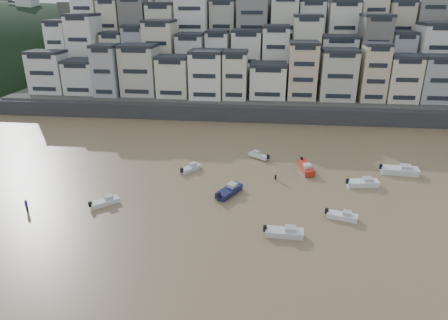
# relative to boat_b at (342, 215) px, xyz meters

# --- Properties ---
(sea_strip) EXTENTS (340.00, 340.00, 0.00)m
(sea_strip) POSITION_rel_boat_b_xyz_m (-132.02, 124.14, -0.58)
(sea_strip) COLOR #3F545A
(sea_strip) RESTS_ON ground
(harbor_wall) EXTENTS (140.00, 3.00, 3.50)m
(harbor_wall) POSITION_rel_boat_b_xyz_m (-12.02, 44.14, 1.16)
(harbor_wall) COLOR #38383A
(harbor_wall) RESTS_ON ground
(hillside) EXTENTS (141.04, 66.00, 50.00)m
(hillside) POSITION_rel_boat_b_xyz_m (-7.29, 83.98, 12.42)
(hillside) COLOR #4C4C47
(hillside) RESTS_ON ground
(headland) EXTENTS (216.00, 135.00, 53.33)m
(headland) POSITION_rel_boat_b_xyz_m (-117.02, 114.14, -0.57)
(headland) COLOR black
(headland) RESTS_ON ground
(boat_b) EXTENTS (4.53, 2.50, 1.18)m
(boat_b) POSITION_rel_boat_b_xyz_m (0.00, 0.00, 0.00)
(boat_b) COLOR white
(boat_b) RESTS_ON ground
(boat_e) EXTENTS (3.03, 6.11, 1.60)m
(boat_e) POSITION_rel_boat_b_xyz_m (-3.59, 15.49, 0.21)
(boat_e) COLOR #AF2515
(boat_e) RESTS_ON ground
(boat_f) EXTENTS (3.66, 4.40, 1.19)m
(boat_f) POSITION_rel_boat_b_xyz_m (-22.93, 13.51, 0.01)
(boat_f) COLOR silver
(boat_f) RESTS_ON ground
(boat_c) EXTENTS (4.25, 5.86, 1.54)m
(boat_c) POSITION_rel_boat_b_xyz_m (-15.58, 5.45, 0.18)
(boat_c) COLOR #151841
(boat_c) RESTS_ON ground
(boat_d) EXTENTS (5.48, 2.53, 1.44)m
(boat_d) POSITION_rel_boat_b_xyz_m (4.77, 10.53, 0.13)
(boat_d) COLOR white
(boat_d) RESTS_ON ground
(boat_h) EXTENTS (4.35, 3.63, 1.18)m
(boat_h) POSITION_rel_boat_b_xyz_m (-11.62, 20.54, 0.00)
(boat_h) COLOR silver
(boat_h) RESTS_ON ground
(boat_g) EXTENTS (6.60, 2.54, 1.76)m
(boat_g) POSITION_rel_boat_b_xyz_m (11.83, 15.98, 0.29)
(boat_g) COLOR silver
(boat_g) RESTS_ON ground
(boat_j) EXTENTS (4.20, 4.02, 1.20)m
(boat_j) POSITION_rel_boat_b_xyz_m (-32.74, 0.29, 0.01)
(boat_j) COLOR white
(boat_j) RESTS_ON ground
(boat_a) EXTENTS (5.10, 1.82, 1.38)m
(boat_a) POSITION_rel_boat_b_xyz_m (-7.73, -5.03, 0.10)
(boat_a) COLOR silver
(boat_a) RESTS_ON ground
(person_blue) EXTENTS (0.44, 0.44, 1.74)m
(person_blue) POSITION_rel_boat_b_xyz_m (-42.71, -2.58, 0.28)
(person_blue) COLOR #3519BE
(person_blue) RESTS_ON ground
(person_pink) EXTENTS (0.44, 0.44, 1.74)m
(person_pink) POSITION_rel_boat_b_xyz_m (-8.67, 11.64, 0.28)
(person_pink) COLOR tan
(person_pink) RESTS_ON ground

